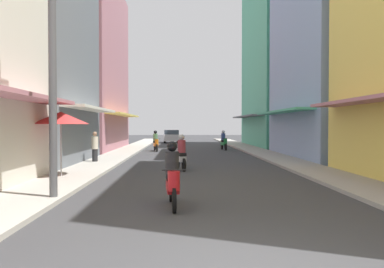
{
  "coord_description": "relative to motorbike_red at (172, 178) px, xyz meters",
  "views": [
    {
      "loc": [
        -0.81,
        -4.74,
        1.96
      ],
      "look_at": [
        -0.15,
        16.94,
        1.47
      ],
      "focal_mm": 35.53,
      "sensor_mm": 36.0,
      "label": 1
    }
  ],
  "objects": [
    {
      "name": "ground_plane",
      "position": [
        1.0,
        15.74,
        -0.7
      ],
      "size": [
        106.12,
        106.12,
        0.0
      ],
      "primitive_type": "plane",
      "color": "#38383A"
    },
    {
      "name": "sidewalk_left",
      "position": [
        -3.83,
        15.74,
        -0.64
      ],
      "size": [
        1.98,
        56.24,
        0.12
      ],
      "primitive_type": "cube",
      "color": "#ADA89E",
      "rests_on": "ground"
    },
    {
      "name": "sidewalk_right",
      "position": [
        5.83,
        15.74,
        -0.64
      ],
      "size": [
        1.98,
        56.24,
        0.12
      ],
      "primitive_type": "cube",
      "color": "#9E9991",
      "rests_on": "ground"
    },
    {
      "name": "building_left_far",
      "position": [
        -7.81,
        21.45,
        5.95
      ],
      "size": [
        7.05,
        12.29,
        13.33
      ],
      "color": "#B7727F",
      "rests_on": "ground"
    },
    {
      "name": "building_right_mid",
      "position": [
        9.82,
        13.82,
        7.46
      ],
      "size": [
        7.05,
        10.42,
        16.34
      ],
      "color": "#8CA5CC",
      "rests_on": "ground"
    },
    {
      "name": "building_right_far",
      "position": [
        9.82,
        25.91,
        8.03
      ],
      "size": [
        7.05,
        11.93,
        17.48
      ],
      "color": "#4CB28C",
      "rests_on": "ground"
    },
    {
      "name": "motorbike_red",
      "position": [
        0.0,
        0.0,
        0.0
      ],
      "size": [
        0.55,
        1.81,
        1.58
      ],
      "color": "black",
      "rests_on": "ground"
    },
    {
      "name": "motorbike_green",
      "position": [
        3.66,
        21.14,
        0.0
      ],
      "size": [
        0.55,
        1.81,
        1.58
      ],
      "color": "black",
      "rests_on": "ground"
    },
    {
      "name": "motorbike_orange",
      "position": [
        -1.7,
        19.85,
        0.0
      ],
      "size": [
        0.61,
        1.79,
        1.58
      ],
      "color": "black",
      "rests_on": "ground"
    },
    {
      "name": "motorbike_silver",
      "position": [
        0.2,
        7.59,
        0.0
      ],
      "size": [
        0.64,
        1.78,
        1.58
      ],
      "color": "black",
      "rests_on": "ground"
    },
    {
      "name": "parked_car",
      "position": [
        -0.85,
        33.9,
        0.04
      ],
      "size": [
        1.98,
        4.19,
        1.45
      ],
      "color": "silver",
      "rests_on": "ground"
    },
    {
      "name": "pedestrian_foreground",
      "position": [
        -4.19,
        10.4,
        0.12
      ],
      "size": [
        0.34,
        0.34,
        1.64
      ],
      "color": "#262628",
      "rests_on": "ground"
    },
    {
      "name": "vendor_umbrella",
      "position": [
        -4.15,
        4.79,
        1.53
      ],
      "size": [
        2.03,
        2.03,
        2.46
      ],
      "color": "#99999E",
      "rests_on": "ground"
    },
    {
      "name": "utility_pole",
      "position": [
        -3.09,
        0.74,
        2.99
      ],
      "size": [
        0.2,
        1.2,
        7.24
      ],
      "color": "#4C4C4F",
      "rests_on": "ground"
    }
  ]
}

